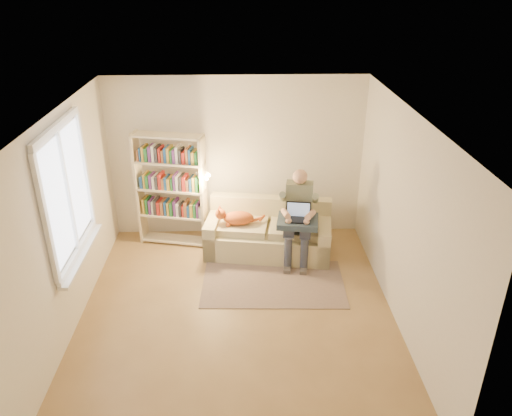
{
  "coord_description": "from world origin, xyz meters",
  "views": [
    {
      "loc": [
        0.08,
        -5.2,
        4.03
      ],
      "look_at": [
        0.27,
        1.0,
        1.02
      ],
      "focal_mm": 35.0,
      "sensor_mm": 36.0,
      "label": 1
    }
  ],
  "objects_px": {
    "sofa": "(269,235)",
    "bookshelf": "(171,185)",
    "cat": "(238,217)",
    "person": "(298,212)",
    "laptop": "(297,215)"
  },
  "relations": [
    {
      "from": "sofa",
      "to": "cat",
      "type": "distance_m",
      "value": 0.58
    },
    {
      "from": "laptop",
      "to": "bookshelf",
      "type": "distance_m",
      "value": 2.02
    },
    {
      "from": "person",
      "to": "laptop",
      "type": "relative_size",
      "value": 3.6
    },
    {
      "from": "sofa",
      "to": "bookshelf",
      "type": "bearing_deg",
      "value": 176.03
    },
    {
      "from": "sofa",
      "to": "bookshelf",
      "type": "relative_size",
      "value": 1.09
    },
    {
      "from": "laptop",
      "to": "bookshelf",
      "type": "relative_size",
      "value": 0.21
    },
    {
      "from": "cat",
      "to": "person",
      "type": "bearing_deg",
      "value": -1.65
    },
    {
      "from": "cat",
      "to": "laptop",
      "type": "xyz_separation_m",
      "value": [
        0.87,
        -0.29,
        0.17
      ]
    },
    {
      "from": "person",
      "to": "laptop",
      "type": "xyz_separation_m",
      "value": [
        -0.03,
        -0.12,
        0.01
      ]
    },
    {
      "from": "sofa",
      "to": "person",
      "type": "height_order",
      "value": "person"
    },
    {
      "from": "person",
      "to": "bookshelf",
      "type": "bearing_deg",
      "value": 172.7
    },
    {
      "from": "cat",
      "to": "sofa",
      "type": "bearing_deg",
      "value": 14.73
    },
    {
      "from": "person",
      "to": "laptop",
      "type": "height_order",
      "value": "person"
    },
    {
      "from": "laptop",
      "to": "person",
      "type": "bearing_deg",
      "value": 86.17
    },
    {
      "from": "cat",
      "to": "bookshelf",
      "type": "bearing_deg",
      "value": 168.0
    }
  ]
}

